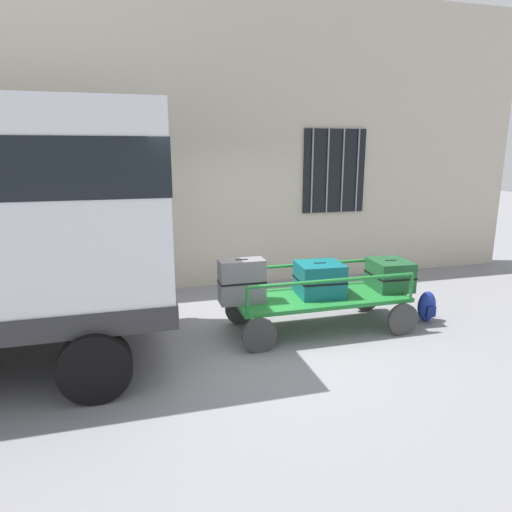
{
  "coord_description": "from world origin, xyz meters",
  "views": [
    {
      "loc": [
        -1.45,
        -5.31,
        2.38
      ],
      "look_at": [
        0.05,
        0.03,
        1.08
      ],
      "focal_mm": 31.76,
      "sensor_mm": 36.0,
      "label": 1
    }
  ],
  "objects_px": {
    "luggage_cart": "(319,302)",
    "suitcase_center_bottom": "(390,274)",
    "backpack": "(427,307)",
    "suitcase_left_bottom": "(242,281)",
    "suitcase_midleft_bottom": "(319,279)"
  },
  "relations": [
    {
      "from": "luggage_cart",
      "to": "suitcase_center_bottom",
      "type": "distance_m",
      "value": 1.11
    },
    {
      "from": "suitcase_midleft_bottom",
      "to": "suitcase_center_bottom",
      "type": "distance_m",
      "value": 1.07
    },
    {
      "from": "backpack",
      "to": "suitcase_left_bottom",
      "type": "bearing_deg",
      "value": 176.69
    },
    {
      "from": "suitcase_midleft_bottom",
      "to": "suitcase_center_bottom",
      "type": "height_order",
      "value": "suitcase_midleft_bottom"
    },
    {
      "from": "suitcase_center_bottom",
      "to": "backpack",
      "type": "relative_size",
      "value": 1.43
    },
    {
      "from": "suitcase_left_bottom",
      "to": "suitcase_center_bottom",
      "type": "height_order",
      "value": "suitcase_left_bottom"
    },
    {
      "from": "luggage_cart",
      "to": "backpack",
      "type": "relative_size",
      "value": 5.42
    },
    {
      "from": "luggage_cart",
      "to": "suitcase_center_bottom",
      "type": "bearing_deg",
      "value": 1.87
    },
    {
      "from": "backpack",
      "to": "luggage_cart",
      "type": "bearing_deg",
      "value": 174.78
    },
    {
      "from": "suitcase_left_bottom",
      "to": "luggage_cart",
      "type": "bearing_deg",
      "value": -0.45
    },
    {
      "from": "suitcase_left_bottom",
      "to": "suitcase_center_bottom",
      "type": "bearing_deg",
      "value": 0.71
    },
    {
      "from": "suitcase_left_bottom",
      "to": "suitcase_midleft_bottom",
      "type": "distance_m",
      "value": 1.07
    },
    {
      "from": "suitcase_left_bottom",
      "to": "suitcase_center_bottom",
      "type": "relative_size",
      "value": 0.93
    },
    {
      "from": "suitcase_left_bottom",
      "to": "backpack",
      "type": "distance_m",
      "value": 2.72
    },
    {
      "from": "suitcase_midleft_bottom",
      "to": "suitcase_center_bottom",
      "type": "relative_size",
      "value": 1.0
    }
  ]
}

